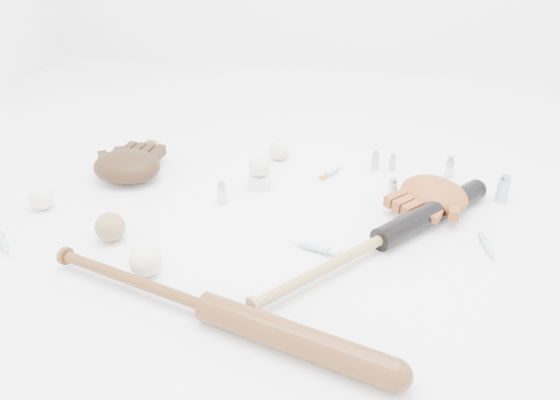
% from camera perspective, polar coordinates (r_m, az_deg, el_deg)
% --- Properties ---
extents(bat_dark, '(0.65, 0.73, 0.07)m').
position_cam_1_polar(bat_dark, '(1.48, 10.56, -4.02)').
color(bat_dark, black).
rests_on(bat_dark, ground).
extents(bat_wood, '(0.90, 0.33, 0.07)m').
position_cam_1_polar(bat_wood, '(1.25, -7.63, -11.03)').
color(bat_wood, brown).
rests_on(bat_wood, ground).
extents(glove_dark, '(0.28, 0.28, 0.10)m').
position_cam_1_polar(glove_dark, '(1.87, -15.72, 3.43)').
color(glove_dark, black).
rests_on(glove_dark, ground).
extents(glove_tan, '(0.36, 0.36, 0.09)m').
position_cam_1_polar(glove_tan, '(1.70, 15.77, 0.60)').
color(glove_tan, brown).
rests_on(glove_tan, ground).
extents(trading_card, '(0.08, 0.10, 0.00)m').
position_cam_1_polar(trading_card, '(2.12, -13.58, 5.61)').
color(trading_card, gold).
rests_on(trading_card, ground).
extents(pedestal, '(0.08, 0.08, 0.04)m').
position_cam_1_polar(pedestal, '(1.77, -2.13, 2.01)').
color(pedestal, white).
rests_on(pedestal, ground).
extents(baseball_on_pedestal, '(0.07, 0.07, 0.07)m').
position_cam_1_polar(baseball_on_pedestal, '(1.74, -2.16, 3.54)').
color(baseball_on_pedestal, white).
rests_on(baseball_on_pedestal, pedestal).
extents(baseball_left, '(0.07, 0.07, 0.07)m').
position_cam_1_polar(baseball_left, '(1.79, -23.67, 0.14)').
color(baseball_left, white).
rests_on(baseball_left, ground).
extents(baseball_upper, '(0.07, 0.07, 0.07)m').
position_cam_1_polar(baseball_upper, '(1.94, -0.08, 5.25)').
color(baseball_upper, white).
rests_on(baseball_upper, ground).
extents(baseball_mid, '(0.08, 0.08, 0.08)m').
position_cam_1_polar(baseball_mid, '(1.41, -13.86, -6.20)').
color(baseball_mid, white).
rests_on(baseball_mid, ground).
extents(baseball_aged, '(0.08, 0.08, 0.08)m').
position_cam_1_polar(baseball_aged, '(1.56, -17.32, -2.71)').
color(baseball_aged, olive).
rests_on(baseball_aged, ground).
extents(syringe_0, '(0.13, 0.12, 0.02)m').
position_cam_1_polar(syringe_0, '(1.66, -26.97, -4.03)').
color(syringe_0, '#ADBCC6').
rests_on(syringe_0, ground).
extents(syringe_1, '(0.17, 0.08, 0.02)m').
position_cam_1_polar(syringe_1, '(1.47, 3.66, -5.02)').
color(syringe_1, '#ADBCC6').
rests_on(syringe_1, ground).
extents(syringe_2, '(0.09, 0.12, 0.02)m').
position_cam_1_polar(syringe_2, '(1.85, 5.39, 2.86)').
color(syringe_2, '#ADBCC6').
rests_on(syringe_2, ground).
extents(syringe_3, '(0.05, 0.14, 0.02)m').
position_cam_1_polar(syringe_3, '(1.57, 20.83, -4.58)').
color(syringe_3, '#ADBCC6').
rests_on(syringe_3, ground).
extents(vial_0, '(0.03, 0.03, 0.07)m').
position_cam_1_polar(vial_0, '(1.89, 9.91, 4.06)').
color(vial_0, '#B2BBC3').
rests_on(vial_0, ground).
extents(vial_1, '(0.03, 0.03, 0.07)m').
position_cam_1_polar(vial_1, '(1.91, 17.30, 3.34)').
color(vial_1, '#B2BBC3').
rests_on(vial_1, ground).
extents(vial_2, '(0.03, 0.03, 0.07)m').
position_cam_1_polar(vial_2, '(1.72, 11.67, 1.14)').
color(vial_2, '#B2BBC3').
rests_on(vial_2, ground).
extents(vial_3, '(0.04, 0.04, 0.09)m').
position_cam_1_polar(vial_3, '(1.81, 22.29, 1.10)').
color(vial_3, '#B2BBC3').
rests_on(vial_3, ground).
extents(vial_4, '(0.03, 0.03, 0.07)m').
position_cam_1_polar(vial_4, '(1.68, -6.10, 0.78)').
color(vial_4, '#B2BBC3').
rests_on(vial_4, ground).
extents(vial_5, '(0.02, 0.02, 0.06)m').
position_cam_1_polar(vial_5, '(1.91, 11.68, 3.90)').
color(vial_5, '#B2BBC3').
rests_on(vial_5, ground).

